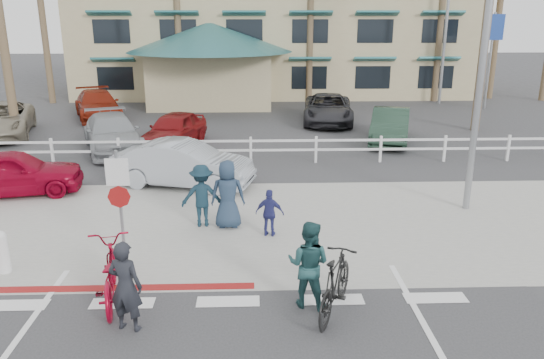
{
  "coord_description": "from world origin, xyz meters",
  "views": [
    {
      "loc": [
        0.53,
        -8.38,
        5.24
      ],
      "look_at": [
        0.94,
        3.64,
        1.5
      ],
      "focal_mm": 35.0,
      "sensor_mm": 36.0,
      "label": 1
    }
  ],
  "objects_px": {
    "bike_black": "(335,284)",
    "sign_post": "(120,204)",
    "car_white_sedan": "(184,164)",
    "car_red_compact": "(11,172)",
    "bike_red": "(109,273)"
  },
  "relations": [
    {
      "from": "sign_post",
      "to": "bike_red",
      "type": "bearing_deg",
      "value": -87.52
    },
    {
      "from": "car_white_sedan",
      "to": "car_red_compact",
      "type": "bearing_deg",
      "value": 112.5
    },
    {
      "from": "bike_black",
      "to": "car_white_sedan",
      "type": "relative_size",
      "value": 0.45
    },
    {
      "from": "bike_black",
      "to": "bike_red",
      "type": "bearing_deg",
      "value": 16.04
    },
    {
      "from": "bike_red",
      "to": "sign_post",
      "type": "bearing_deg",
      "value": -99.11
    },
    {
      "from": "car_white_sedan",
      "to": "sign_post",
      "type": "bearing_deg",
      "value": -170.94
    },
    {
      "from": "bike_red",
      "to": "car_white_sedan",
      "type": "height_order",
      "value": "car_white_sedan"
    },
    {
      "from": "sign_post",
      "to": "bike_red",
      "type": "relative_size",
      "value": 1.32
    },
    {
      "from": "bike_black",
      "to": "sign_post",
      "type": "bearing_deg",
      "value": -1.62
    },
    {
      "from": "sign_post",
      "to": "bike_black",
      "type": "xyz_separation_m",
      "value": [
        4.27,
        -2.04,
        -0.86
      ]
    },
    {
      "from": "bike_black",
      "to": "car_red_compact",
      "type": "xyz_separation_m",
      "value": [
        -8.79,
        7.04,
        0.11
      ]
    },
    {
      "from": "bike_black",
      "to": "car_red_compact",
      "type": "relative_size",
      "value": 0.48
    },
    {
      "from": "car_red_compact",
      "to": "bike_black",
      "type": "bearing_deg",
      "value": -140.56
    },
    {
      "from": "bike_red",
      "to": "car_white_sedan",
      "type": "bearing_deg",
      "value": -105.82
    },
    {
      "from": "bike_red",
      "to": "bike_black",
      "type": "height_order",
      "value": "bike_black"
    }
  ]
}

